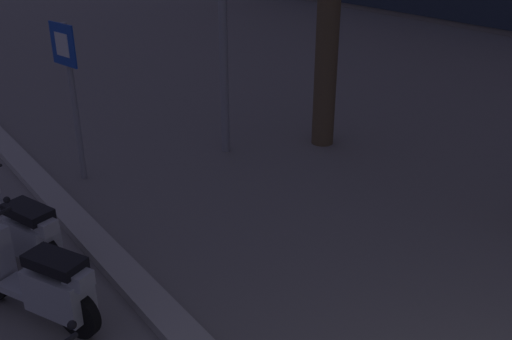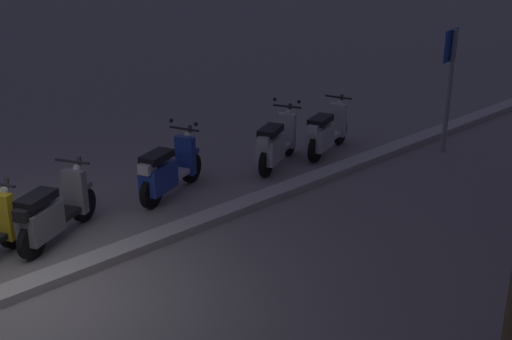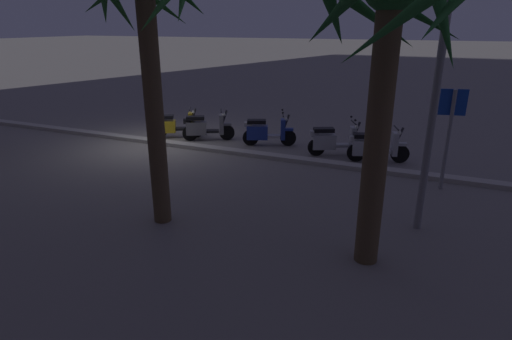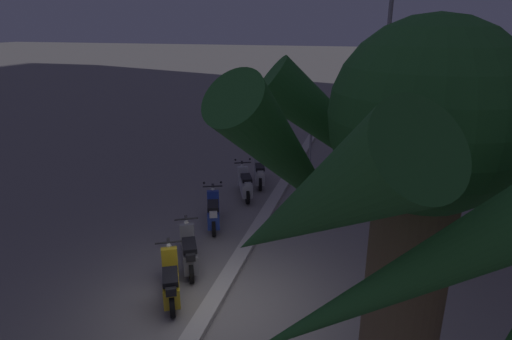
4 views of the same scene
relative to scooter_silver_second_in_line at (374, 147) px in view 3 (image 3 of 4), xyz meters
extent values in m
plane|color=gray|center=(6.87, 1.03, -0.45)|extent=(200.00, 200.00, 0.00)
cube|color=#BCB7AD|center=(6.87, 0.83, -0.39)|extent=(60.00, 0.36, 0.12)
cylinder|color=black|center=(-0.72, -0.23, -0.19)|extent=(0.53, 0.26, 0.52)
cylinder|color=black|center=(0.46, 0.15, -0.19)|extent=(0.53, 0.26, 0.52)
cube|color=silver|center=(-0.18, -0.06, -0.13)|extent=(0.66, 0.45, 0.08)
cube|color=silver|center=(0.25, 0.08, -0.02)|extent=(0.75, 0.51, 0.43)
cube|color=black|center=(0.27, 0.09, 0.32)|extent=(0.66, 0.47, 0.12)
cube|color=silver|center=(-0.55, -0.18, 0.10)|extent=(0.24, 0.37, 0.66)
cube|color=silver|center=(-0.72, -0.23, 0.10)|extent=(0.35, 0.25, 0.08)
cylinder|color=#333338|center=(-0.63, -0.20, 0.25)|extent=(0.29, 0.15, 0.69)
cylinder|color=black|center=(-0.55, -0.18, 0.57)|extent=(0.21, 0.55, 0.04)
sphere|color=white|center=(-0.65, -0.21, 0.43)|extent=(0.12, 0.12, 0.12)
cube|color=silver|center=(0.54, 0.17, 0.22)|extent=(0.29, 0.26, 0.16)
cylinder|color=black|center=(0.52, -0.47, -0.19)|extent=(0.51, 0.31, 0.52)
cylinder|color=black|center=(1.66, 0.05, -0.19)|extent=(0.51, 0.31, 0.52)
cube|color=silver|center=(1.05, -0.23, -0.13)|extent=(0.66, 0.51, 0.08)
cube|color=silver|center=(1.47, -0.04, -0.01)|extent=(0.75, 0.58, 0.45)
cube|color=black|center=(1.48, -0.03, 0.35)|extent=(0.67, 0.52, 0.12)
cube|color=silver|center=(0.69, -0.40, 0.10)|extent=(0.27, 0.37, 0.66)
cube|color=silver|center=(0.52, -0.47, 0.10)|extent=(0.36, 0.28, 0.08)
cylinder|color=#333338|center=(0.61, -0.43, 0.25)|extent=(0.29, 0.18, 0.69)
cylinder|color=black|center=(0.69, -0.40, 0.57)|extent=(0.27, 0.53, 0.04)
sphere|color=white|center=(0.60, -0.44, 0.43)|extent=(0.12, 0.12, 0.12)
cube|color=silver|center=(1.74, 0.09, 0.25)|extent=(0.30, 0.28, 0.16)
sphere|color=black|center=(0.81, -0.61, 0.69)|extent=(0.07, 0.07, 0.07)
sphere|color=black|center=(0.60, -0.17, 0.69)|extent=(0.07, 0.07, 0.07)
cylinder|color=black|center=(2.81, -0.65, -0.19)|extent=(0.52, 0.28, 0.52)
cylinder|color=black|center=(3.95, -0.20, -0.19)|extent=(0.52, 0.28, 0.52)
cube|color=silver|center=(3.33, -0.44, -0.13)|extent=(0.66, 0.48, 0.08)
cube|color=#233D9E|center=(3.75, -0.28, -0.01)|extent=(0.75, 0.54, 0.45)
cube|color=black|center=(3.77, -0.27, 0.35)|extent=(0.67, 0.50, 0.12)
cube|color=#233D9E|center=(2.97, -0.58, 0.10)|extent=(0.25, 0.37, 0.66)
cube|color=#233D9E|center=(2.81, -0.65, 0.10)|extent=(0.36, 0.27, 0.08)
cylinder|color=#333338|center=(2.90, -0.61, 0.25)|extent=(0.29, 0.17, 0.69)
cylinder|color=black|center=(2.97, -0.58, 0.57)|extent=(0.24, 0.54, 0.04)
sphere|color=white|center=(2.88, -0.62, 0.43)|extent=(0.12, 0.12, 0.12)
cube|color=silver|center=(4.03, -0.17, 0.25)|extent=(0.30, 0.27, 0.16)
sphere|color=black|center=(3.08, -0.80, 0.69)|extent=(0.07, 0.07, 0.07)
sphere|color=black|center=(2.90, -0.35, 0.69)|extent=(0.07, 0.07, 0.07)
cylinder|color=black|center=(4.97, -0.51, -0.19)|extent=(0.51, 0.33, 0.52)
cylinder|color=black|center=(6.08, 0.08, -0.19)|extent=(0.51, 0.33, 0.52)
cube|color=black|center=(5.49, -0.24, -0.13)|extent=(0.66, 0.53, 0.08)
cube|color=slate|center=(5.89, -0.03, -0.02)|extent=(0.75, 0.60, 0.44)
cube|color=black|center=(5.91, -0.02, 0.34)|extent=(0.67, 0.55, 0.12)
cube|color=slate|center=(5.13, -0.43, 0.10)|extent=(0.28, 0.37, 0.66)
cube|color=slate|center=(4.97, -0.51, 0.10)|extent=(0.36, 0.29, 0.08)
cylinder|color=#333338|center=(5.06, -0.46, 0.25)|extent=(0.28, 0.19, 0.69)
cylinder|color=black|center=(5.13, -0.43, 0.57)|extent=(0.30, 0.51, 0.04)
sphere|color=white|center=(5.05, -0.47, 0.43)|extent=(0.12, 0.12, 0.12)
cube|color=black|center=(6.15, 0.12, 0.24)|extent=(0.31, 0.29, 0.16)
cylinder|color=black|center=(6.12, -0.40, -0.19)|extent=(0.51, 0.33, 0.52)
cylinder|color=black|center=(7.25, 0.19, -0.19)|extent=(0.51, 0.33, 0.52)
cube|color=black|center=(6.64, -0.13, -0.13)|extent=(0.66, 0.53, 0.08)
cube|color=gold|center=(7.06, 0.09, -0.04)|extent=(0.75, 0.60, 0.41)
cube|color=black|center=(7.07, 0.10, 0.29)|extent=(0.67, 0.54, 0.12)
cube|color=gold|center=(6.28, -0.32, 0.10)|extent=(0.28, 0.37, 0.66)
cube|color=gold|center=(6.12, -0.40, 0.10)|extent=(0.36, 0.29, 0.08)
cylinder|color=#333338|center=(6.21, -0.35, 0.25)|extent=(0.28, 0.19, 0.69)
cylinder|color=black|center=(6.28, -0.32, 0.57)|extent=(0.30, 0.51, 0.04)
sphere|color=white|center=(6.19, -0.36, 0.43)|extent=(0.12, 0.12, 0.12)
cube|color=black|center=(7.32, 0.23, 0.19)|extent=(0.31, 0.29, 0.16)
cylinder|color=#939399|center=(-1.84, 1.49, 0.75)|extent=(0.09, 0.09, 2.40)
cube|color=#1947B7|center=(-1.83, 1.43, 1.65)|extent=(0.59, 0.13, 0.60)
cube|color=white|center=(-1.83, 1.42, 1.65)|extent=(0.33, 0.07, 0.33)
cylinder|color=brown|center=(3.36, 5.58, 1.88)|extent=(0.35, 0.35, 4.67)
cylinder|color=brown|center=(-0.70, 5.49, 1.72)|extent=(0.39, 0.39, 4.35)
cone|color=#286B2D|center=(0.10, 5.49, 3.50)|extent=(0.29, 1.75, 1.22)
cone|color=#286B2D|center=(-0.13, 6.07, 3.53)|extent=(1.47, 1.43, 1.17)
cone|color=#286B2D|center=(-0.95, 6.18, 3.42)|extent=(1.65, 0.83, 1.36)
cone|color=#286B2D|center=(-1.49, 5.78, 3.58)|extent=(0.89, 1.79, 1.09)
cone|color=#286B2D|center=(-1.39, 5.28, 3.40)|extent=(0.73, 1.64, 1.41)
cone|color=#286B2D|center=(-0.86, 4.67, 3.55)|extent=(1.81, 0.61, 1.13)
cone|color=#286B2D|center=(-0.31, 4.80, 3.49)|extent=(1.64, 1.09, 1.25)
cylinder|color=#939399|center=(-1.44, 3.89, 2.94)|extent=(0.14, 0.14, 6.79)
camera|label=1|loc=(6.35, -1.29, 3.42)|focal=40.68mm
camera|label=2|loc=(9.27, 7.85, 3.80)|focal=45.70mm
camera|label=3|loc=(-1.43, 11.93, 3.35)|focal=29.35mm
camera|label=4|loc=(13.51, 3.62, 4.99)|focal=29.83mm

